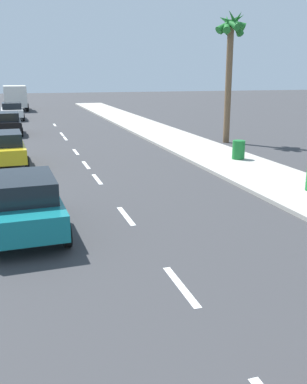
# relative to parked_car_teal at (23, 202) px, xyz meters

# --- Properties ---
(ground_plane) EXTENTS (160.00, 160.00, 0.00)m
(ground_plane) POSITION_rel_parked_car_teal_xyz_m (2.93, 8.17, -0.84)
(ground_plane) COLOR #38383A
(sidewalk_strip) EXTENTS (3.60, 80.00, 0.14)m
(sidewalk_strip) POSITION_rel_parked_car_teal_xyz_m (9.58, 10.17, -0.77)
(sidewalk_strip) COLOR #B2ADA3
(sidewalk_strip) RESTS_ON ground
(lane_stripe_2) EXTENTS (0.16, 1.80, 0.01)m
(lane_stripe_2) POSITION_rel_parked_car_teal_xyz_m (2.93, -4.19, -0.84)
(lane_stripe_2) COLOR white
(lane_stripe_2) RESTS_ON ground
(lane_stripe_3) EXTENTS (0.16, 1.80, 0.01)m
(lane_stripe_3) POSITION_rel_parked_car_teal_xyz_m (2.93, 0.48, -0.84)
(lane_stripe_3) COLOR white
(lane_stripe_3) RESTS_ON ground
(lane_stripe_4) EXTENTS (0.16, 1.80, 0.01)m
(lane_stripe_4) POSITION_rel_parked_car_teal_xyz_m (2.93, 5.39, -0.84)
(lane_stripe_4) COLOR white
(lane_stripe_4) RESTS_ON ground
(lane_stripe_5) EXTENTS (0.16, 1.80, 0.01)m
(lane_stripe_5) POSITION_rel_parked_car_teal_xyz_m (2.93, 8.34, -0.84)
(lane_stripe_5) COLOR white
(lane_stripe_5) RESTS_ON ground
(lane_stripe_6) EXTENTS (0.16, 1.80, 0.01)m
(lane_stripe_6) POSITION_rel_parked_car_teal_xyz_m (2.93, 12.01, -0.84)
(lane_stripe_6) COLOR white
(lane_stripe_6) RESTS_ON ground
(lane_stripe_7) EXTENTS (0.16, 1.80, 0.01)m
(lane_stripe_7) POSITION_rel_parked_car_teal_xyz_m (2.93, 17.37, -0.84)
(lane_stripe_7) COLOR white
(lane_stripe_7) RESTS_ON ground
(lane_stripe_8) EXTENTS (0.16, 1.80, 0.01)m
(lane_stripe_8) POSITION_rel_parked_car_teal_xyz_m (2.93, 19.51, -0.84)
(lane_stripe_8) COLOR white
(lane_stripe_8) RESTS_ON ground
(lane_stripe_9) EXTENTS (0.16, 1.80, 0.01)m
(lane_stripe_9) POSITION_rel_parked_car_teal_xyz_m (2.93, 25.49, -0.84)
(lane_stripe_9) COLOR white
(lane_stripe_9) RESTS_ON ground
(parked_car_teal) EXTENTS (2.17, 4.49, 1.57)m
(parked_car_teal) POSITION_rel_parked_car_teal_xyz_m (0.00, 0.00, 0.00)
(parked_car_teal) COLOR #14727A
(parked_car_teal) RESTS_ON ground
(parked_car_yellow) EXTENTS (2.13, 4.38, 1.57)m
(parked_car_yellow) POSITION_rel_parked_car_teal_xyz_m (-0.68, 9.35, -0.00)
(parked_car_yellow) COLOR gold
(parked_car_yellow) RESTS_ON ground
(parked_car_black) EXTENTS (1.88, 3.98, 1.57)m
(parked_car_black) POSITION_rel_parked_car_teal_xyz_m (-0.62, 20.23, -0.00)
(parked_car_black) COLOR black
(parked_car_black) RESTS_ON ground
(parked_car_white) EXTENTS (2.11, 4.47, 1.57)m
(parked_car_white) POSITION_rel_parked_car_teal_xyz_m (-0.41, 30.80, 0.00)
(parked_car_white) COLOR white
(parked_car_white) RESTS_ON ground
(delivery_truck) EXTENTS (2.79, 6.29, 2.80)m
(delivery_truck) POSITION_rel_parked_car_teal_xyz_m (-0.09, 41.63, 0.66)
(delivery_truck) COLOR beige
(delivery_truck) RESTS_ON ground
(palm_tree_far) EXTENTS (1.86, 1.92, 7.78)m
(palm_tree_far) POSITION_rel_parked_car_teal_xyz_m (12.28, 12.68, 5.09)
(palm_tree_far) COLOR brown
(palm_tree_far) RESTS_ON ground
(trash_bin_far) EXTENTS (0.60, 0.60, 0.89)m
(trash_bin_far) POSITION_rel_parked_car_teal_xyz_m (10.09, 6.95, -0.25)
(trash_bin_far) COLOR #19722D
(trash_bin_far) RESTS_ON sidewalk_strip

